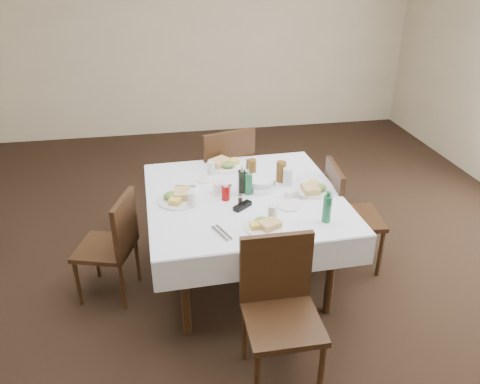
{
  "coord_description": "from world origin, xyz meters",
  "views": [
    {
      "loc": [
        -0.58,
        -3.05,
        2.37
      ],
      "look_at": [
        -0.04,
        -0.06,
        0.8
      ],
      "focal_mm": 35.0,
      "sensor_mm": 36.0,
      "label": 1
    }
  ],
  "objects_px": {
    "chair_west": "(115,241)",
    "coffee_mug": "(218,188)",
    "water_e": "(288,177)",
    "bread_basket": "(260,183)",
    "green_bottle": "(327,208)",
    "ketchup_bottle": "(226,192)",
    "dining_table": "(244,204)",
    "oil_cruet_dark": "(242,181)",
    "chair_north": "(225,172)",
    "water_n": "(211,169)",
    "chair_east": "(344,210)",
    "chair_south": "(279,301)",
    "water_w": "(192,199)",
    "water_s": "(272,213)",
    "oil_cruet_green": "(248,183)"
  },
  "relations": [
    {
      "from": "bread_basket",
      "to": "green_bottle",
      "type": "relative_size",
      "value": 1.07
    },
    {
      "from": "dining_table",
      "to": "coffee_mug",
      "type": "bearing_deg",
      "value": 162.12
    },
    {
      "from": "water_s",
      "to": "chair_east",
      "type": "bearing_deg",
      "value": 32.5
    },
    {
      "from": "water_n",
      "to": "bread_basket",
      "type": "distance_m",
      "value": 0.45
    },
    {
      "from": "water_e",
      "to": "coffee_mug",
      "type": "distance_m",
      "value": 0.55
    },
    {
      "from": "green_bottle",
      "to": "coffee_mug",
      "type": "bearing_deg",
      "value": 140.92
    },
    {
      "from": "water_e",
      "to": "coffee_mug",
      "type": "bearing_deg",
      "value": -174.82
    },
    {
      "from": "chair_north",
      "to": "water_e",
      "type": "relative_size",
      "value": 7.4
    },
    {
      "from": "ketchup_bottle",
      "to": "green_bottle",
      "type": "relative_size",
      "value": 0.58
    },
    {
      "from": "chair_north",
      "to": "bread_basket",
      "type": "distance_m",
      "value": 0.78
    },
    {
      "from": "oil_cruet_dark",
      "to": "coffee_mug",
      "type": "bearing_deg",
      "value": 175.91
    },
    {
      "from": "chair_south",
      "to": "water_w",
      "type": "distance_m",
      "value": 0.97
    },
    {
      "from": "bread_basket",
      "to": "coffee_mug",
      "type": "relative_size",
      "value": 1.85
    },
    {
      "from": "coffee_mug",
      "to": "oil_cruet_dark",
      "type": "bearing_deg",
      "value": -4.09
    },
    {
      "from": "chair_east",
      "to": "coffee_mug",
      "type": "height_order",
      "value": "chair_east"
    },
    {
      "from": "dining_table",
      "to": "bread_basket",
      "type": "xyz_separation_m",
      "value": [
        0.14,
        0.09,
        0.11
      ]
    },
    {
      "from": "water_n",
      "to": "oil_cruet_dark",
      "type": "distance_m",
      "value": 0.39
    },
    {
      "from": "chair_south",
      "to": "water_e",
      "type": "bearing_deg",
      "value": 72.78
    },
    {
      "from": "dining_table",
      "to": "oil_cruet_dark",
      "type": "xyz_separation_m",
      "value": [
        -0.01,
        0.05,
        0.17
      ]
    },
    {
      "from": "water_n",
      "to": "water_w",
      "type": "height_order",
      "value": "same"
    },
    {
      "from": "chair_south",
      "to": "water_s",
      "type": "xyz_separation_m",
      "value": [
        0.08,
        0.53,
        0.29
      ]
    },
    {
      "from": "chair_east",
      "to": "green_bottle",
      "type": "height_order",
      "value": "green_bottle"
    },
    {
      "from": "water_n",
      "to": "water_w",
      "type": "xyz_separation_m",
      "value": [
        -0.2,
        -0.49,
        -0.0
      ]
    },
    {
      "from": "chair_east",
      "to": "ketchup_bottle",
      "type": "xyz_separation_m",
      "value": [
        -0.97,
        -0.1,
        0.31
      ]
    },
    {
      "from": "chair_north",
      "to": "water_s",
      "type": "relative_size",
      "value": 8.69
    },
    {
      "from": "chair_west",
      "to": "coffee_mug",
      "type": "xyz_separation_m",
      "value": [
        0.79,
        0.07,
        0.32
      ]
    },
    {
      "from": "water_s",
      "to": "ketchup_bottle",
      "type": "height_order",
      "value": "ketchup_bottle"
    },
    {
      "from": "oil_cruet_dark",
      "to": "green_bottle",
      "type": "xyz_separation_m",
      "value": [
        0.48,
        -0.52,
        0.0
      ]
    },
    {
      "from": "bread_basket",
      "to": "ketchup_bottle",
      "type": "bearing_deg",
      "value": -153.47
    },
    {
      "from": "chair_east",
      "to": "chair_west",
      "type": "bearing_deg",
      "value": -177.98
    },
    {
      "from": "ketchup_bottle",
      "to": "chair_north",
      "type": "bearing_deg",
      "value": 82.26
    },
    {
      "from": "water_w",
      "to": "water_s",
      "type": "bearing_deg",
      "value": -30.13
    },
    {
      "from": "dining_table",
      "to": "coffee_mug",
      "type": "xyz_separation_m",
      "value": [
        -0.18,
        0.06,
        0.11
      ]
    },
    {
      "from": "water_n",
      "to": "chair_east",
      "type": "bearing_deg",
      "value": -17.96
    },
    {
      "from": "bread_basket",
      "to": "ketchup_bottle",
      "type": "relative_size",
      "value": 1.85
    },
    {
      "from": "chair_west",
      "to": "water_s",
      "type": "bearing_deg",
      "value": -19.87
    },
    {
      "from": "chair_east",
      "to": "oil_cruet_dark",
      "type": "height_order",
      "value": "oil_cruet_dark"
    },
    {
      "from": "chair_south",
      "to": "dining_table",
      "type": "bearing_deg",
      "value": 92.3
    },
    {
      "from": "chair_south",
      "to": "ketchup_bottle",
      "type": "distance_m",
      "value": 0.95
    },
    {
      "from": "chair_south",
      "to": "water_n",
      "type": "xyz_separation_m",
      "value": [
        -0.24,
        1.32,
        0.29
      ]
    },
    {
      "from": "dining_table",
      "to": "oil_cruet_dark",
      "type": "height_order",
      "value": "oil_cruet_dark"
    },
    {
      "from": "dining_table",
      "to": "chair_north",
      "type": "xyz_separation_m",
      "value": [
        -0.03,
        0.82,
        -0.12
      ]
    },
    {
      "from": "water_e",
      "to": "water_w",
      "type": "bearing_deg",
      "value": -164.15
    },
    {
      "from": "bread_basket",
      "to": "water_n",
      "type": "bearing_deg",
      "value": 138.72
    },
    {
      "from": "coffee_mug",
      "to": "ketchup_bottle",
      "type": "bearing_deg",
      "value": -70.37
    },
    {
      "from": "water_w",
      "to": "oil_cruet_green",
      "type": "relative_size",
      "value": 0.54
    },
    {
      "from": "chair_south",
      "to": "green_bottle",
      "type": "bearing_deg",
      "value": 47.01
    },
    {
      "from": "ketchup_bottle",
      "to": "coffee_mug",
      "type": "distance_m",
      "value": 0.12
    },
    {
      "from": "chair_south",
      "to": "oil_cruet_green",
      "type": "height_order",
      "value": "oil_cruet_green"
    },
    {
      "from": "dining_table",
      "to": "chair_west",
      "type": "bearing_deg",
      "value": -179.43
    }
  ]
}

